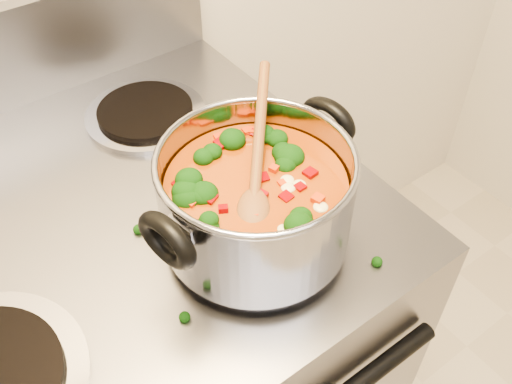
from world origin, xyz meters
TOP-DOWN VIEW (x-y plane):
  - electric_range at (0.06, 1.16)m, footprint 0.76×0.69m
  - stockpot at (0.23, 1.00)m, footprint 0.29×0.23m
  - wooden_spoon at (0.23, 1.01)m, footprint 0.17×0.20m
  - cooktop_crumbs at (0.33, 1.09)m, footprint 0.14×0.32m

SIDE VIEW (x-z plane):
  - electric_range at x=0.06m, z-range -0.07..1.01m
  - cooktop_crumbs at x=0.33m, z-range 0.92..0.93m
  - stockpot at x=0.23m, z-range 0.93..1.07m
  - wooden_spoon at x=0.23m, z-range 1.00..1.08m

